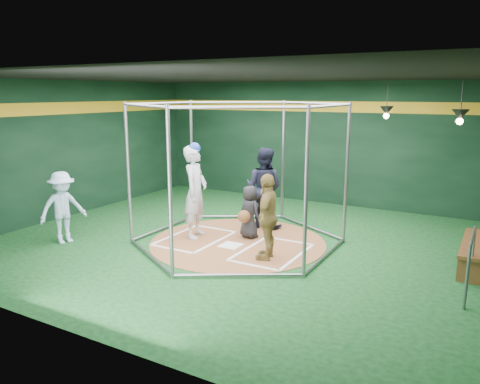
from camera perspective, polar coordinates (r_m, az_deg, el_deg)
The scene contains 14 objects.
room_shell at distance 9.82m, azimuth -0.27°, elevation 3.64°, with size 10.10×9.10×3.53m.
clay_disc at distance 10.21m, azimuth -0.28°, elevation -6.12°, with size 3.80×3.80×0.01m, color #935A35.
home_plate at distance 9.96m, azimuth -1.14°, elevation -6.52°, with size 0.43×0.43×0.01m, color white.
batter_box_left at distance 10.49m, azimuth -5.49°, elevation -5.61°, with size 1.17×1.77×0.01m.
batter_box_right at distance 9.58m, azimuth 3.95°, elevation -7.31°, with size 1.17×1.77×0.01m.
batting_cage at distance 9.85m, azimuth -0.29°, elevation 2.17°, with size 4.05×4.67×3.00m.
pendant_lamp_near at distance 12.31m, azimuth 17.43°, elevation 9.41°, with size 0.34×0.34×0.90m.
pendant_lamp_far at distance 10.46m, azimuth 25.26°, elevation 8.46°, with size 0.34×0.34×0.90m.
batter_figure at distance 10.36m, azimuth -5.47°, elevation 0.12°, with size 0.65×0.84×2.12m.
visitor_leopard at distance 9.02m, azimuth 3.39°, elevation -3.01°, with size 0.98×0.41×1.68m, color tan.
catcher_figure at distance 10.35m, azimuth 1.12°, elevation -2.47°, with size 0.67×0.67×1.18m.
umpire at distance 11.13m, azimuth 2.92°, elevation 0.54°, with size 0.93×0.73×1.92m, color black.
bystander_blue at distance 10.70m, azimuth -20.81°, elevation -1.78°, with size 1.00×0.58×1.55m, color #AECAE6.
steel_railing at distance 8.27m, azimuth 26.34°, elevation -6.89°, with size 0.05×1.18×1.02m.
Camera 1 is at (4.82, -8.42, 3.18)m, focal length 35.00 mm.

